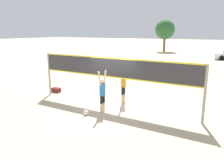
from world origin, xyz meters
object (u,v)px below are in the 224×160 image
(gear_bag, at_px, (56,90))
(tree_left_cluster, at_px, (165,30))
(volleyball_net, at_px, (112,71))
(player_spiker, at_px, (102,91))
(volleyball, at_px, (86,113))
(player_blocker, at_px, (123,82))

(gear_bag, distance_m, tree_left_cluster, 31.96)
(volleyball_net, xyz_separation_m, gear_bag, (-4.37, 0.53, -1.66))
(player_spiker, bearing_deg, volleyball, 148.05)
(player_spiker, bearing_deg, tree_left_cluster, 12.20)
(gear_bag, bearing_deg, player_spiker, -18.55)
(player_spiker, relative_size, tree_left_cluster, 0.34)
(volleyball_net, distance_m, volleyball, 2.39)
(volleyball_net, bearing_deg, volleyball, -103.89)
(player_blocker, bearing_deg, gear_bag, -87.67)
(volleyball_net, distance_m, player_spiker, 1.21)
(player_spiker, height_order, tree_left_cluster, tree_left_cluster)
(tree_left_cluster, bearing_deg, volleyball, -78.77)
(volleyball_net, xyz_separation_m, tree_left_cluster, (-7.12, 32.14, 2.24))
(player_spiker, distance_m, tree_left_cluster, 33.98)
(tree_left_cluster, bearing_deg, volleyball_net, -77.51)
(volleyball_net, bearing_deg, player_blocker, 69.52)
(volleyball_net, relative_size, tree_left_cluster, 1.49)
(player_blocker, height_order, volleyball, player_blocker)
(player_blocker, bearing_deg, volleyball_net, -20.48)
(gear_bag, bearing_deg, player_blocker, 2.33)
(volleyball_net, height_order, player_blocker, volleyball_net)
(volleyball, distance_m, gear_bag, 4.52)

